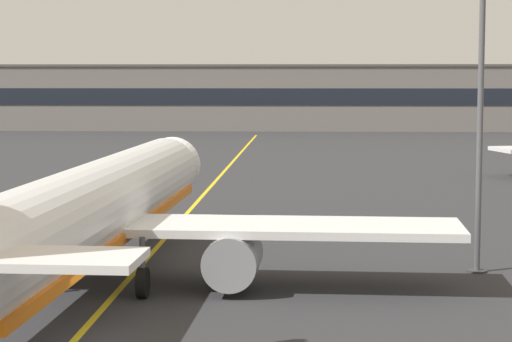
{
  "coord_description": "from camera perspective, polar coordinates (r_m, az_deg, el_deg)",
  "views": [
    {
      "loc": [
        7.43,
        -32.85,
        9.18
      ],
      "look_at": [
        5.74,
        6.89,
        5.33
      ],
      "focal_mm": 68.89,
      "sensor_mm": 36.0,
      "label": 1
    }
  ],
  "objects": [
    {
      "name": "terminal_building",
      "position": [
        169.67,
        -2.66,
        4.31
      ],
      "size": [
        123.21,
        12.4,
        11.15
      ],
      "color": "slate",
      "rests_on": "ground"
    },
    {
      "name": "safety_cone_by_nose_gear",
      "position": [
        60.23,
        -5.63,
        -3.02
      ],
      "size": [
        0.44,
        0.44,
        0.55
      ],
      "color": "orange",
      "rests_on": "ground"
    },
    {
      "name": "airliner_foreground",
      "position": [
        43.08,
        -9.54,
        -2.3
      ],
      "size": [
        32.18,
        41.5,
        11.65
      ],
      "color": "white",
      "rests_on": "ground"
    },
    {
      "name": "taxiway_centreline",
      "position": [
        63.95,
        -4.27,
        -2.74
      ],
      "size": [
        2.25,
        179.99,
        0.01
      ],
      "primitive_type": "cube",
      "rotation": [
        0.0,
        0.0,
        -0.01
      ],
      "color": "yellow",
      "rests_on": "ground"
    },
    {
      "name": "apron_lamp_post",
      "position": [
        46.64,
        12.9,
        3.62
      ],
      "size": [
        2.24,
        0.9,
        14.84
      ],
      "color": "#515156",
      "rests_on": "ground"
    }
  ]
}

